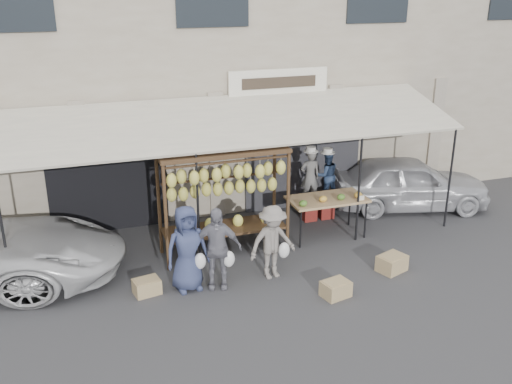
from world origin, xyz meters
The scene contains 16 objects.
ground_plane centered at (0.00, 0.00, 0.00)m, with size 90.00×90.00×0.00m, color #2D2D30.
shophouse centered at (0.00, 6.50, 3.65)m, with size 24.00×6.15×7.30m.
awning centered at (0.01, 2.28, 2.57)m, with size 10.00×2.35×2.92m.
banana_rack centered at (-0.39, 1.44, 1.57)m, with size 2.60×0.90×2.24m.
produce_table centered at (1.97, 1.53, 0.86)m, with size 1.70×0.90×1.04m.
vendor_left centered at (1.98, 2.52, 1.08)m, with size 0.47×0.31×1.28m, color #61605F.
vendor_right centered at (2.41, 2.53, 1.06)m, with size 0.57×0.44×1.17m, color navy.
customer_left centered at (-1.42, 0.27, 0.81)m, with size 0.79×0.52×1.63m, color navy.
customer_mid centered at (-0.90, 0.18, 0.78)m, with size 0.92×0.38×1.57m, color slate.
customer_right centered at (0.19, 0.19, 0.73)m, with size 0.94×0.54×1.46m, color slate.
stool_left centered at (1.98, 2.52, 0.22)m, with size 0.31×0.31×0.44m, color maroon.
stool_right centered at (2.41, 2.53, 0.24)m, with size 0.34×0.34×0.48m, color maroon.
crate_near_a centered at (1.02, -0.86, 0.15)m, with size 0.48×0.37×0.29m, color tan.
crate_near_b centered at (2.49, -0.34, 0.16)m, with size 0.53×0.40×0.32m, color tan.
crate_far centered at (-2.18, 0.34, 0.14)m, with size 0.46×0.35×0.28m, color tan.
sedan centered at (4.61, 2.44, 0.66)m, with size 1.55×3.86×1.32m, color #B3B3B9.
Camera 1 is at (-3.23, -8.90, 5.35)m, focal length 40.00 mm.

